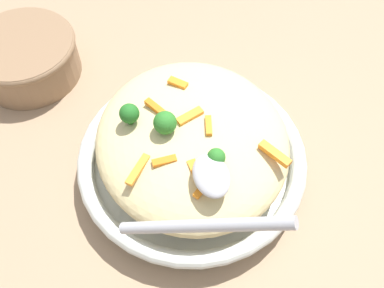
% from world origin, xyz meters
% --- Properties ---
extents(ground_plane, '(2.40, 2.40, 0.00)m').
position_xyz_m(ground_plane, '(0.00, 0.00, 0.00)').
color(ground_plane, '#9E7F60').
extents(serving_bowl, '(0.30, 0.30, 0.05)m').
position_xyz_m(serving_bowl, '(0.00, 0.00, 0.03)').
color(serving_bowl, silver).
rests_on(serving_bowl, ground_plane).
extents(pasta_mound, '(0.26, 0.24, 0.07)m').
position_xyz_m(pasta_mound, '(0.00, 0.00, 0.08)').
color(pasta_mound, '#DBC689').
rests_on(pasta_mound, serving_bowl).
extents(carrot_piece_0, '(0.02, 0.03, 0.01)m').
position_xyz_m(carrot_piece_0, '(-0.07, 0.00, 0.11)').
color(carrot_piece_0, orange).
rests_on(carrot_piece_0, pasta_mound).
extents(carrot_piece_1, '(0.01, 0.03, 0.01)m').
position_xyz_m(carrot_piece_1, '(0.04, -0.04, 0.11)').
color(carrot_piece_1, orange).
rests_on(carrot_piece_1, pasta_mound).
extents(carrot_piece_2, '(0.04, 0.03, 0.01)m').
position_xyz_m(carrot_piece_2, '(0.04, -0.07, 0.11)').
color(carrot_piece_2, orange).
rests_on(carrot_piece_2, pasta_mound).
extents(carrot_piece_3, '(0.02, 0.03, 0.01)m').
position_xyz_m(carrot_piece_3, '(0.08, -0.01, 0.11)').
color(carrot_piece_3, orange).
rests_on(carrot_piece_3, pasta_mound).
extents(carrot_piece_4, '(0.03, 0.01, 0.01)m').
position_xyz_m(carrot_piece_4, '(0.01, 0.02, 0.11)').
color(carrot_piece_4, orange).
rests_on(carrot_piece_4, pasta_mound).
extents(carrot_piece_5, '(0.02, 0.04, 0.01)m').
position_xyz_m(carrot_piece_5, '(-0.01, 0.00, 0.11)').
color(carrot_piece_5, orange).
rests_on(carrot_piece_5, pasta_mound).
extents(carrot_piece_6, '(0.04, 0.03, 0.01)m').
position_xyz_m(carrot_piece_6, '(0.06, 0.08, 0.11)').
color(carrot_piece_6, orange).
rests_on(carrot_piece_6, pasta_mound).
extents(carrot_piece_7, '(0.04, 0.03, 0.01)m').
position_xyz_m(carrot_piece_7, '(-0.03, -0.03, 0.11)').
color(carrot_piece_7, orange).
rests_on(carrot_piece_7, pasta_mound).
extents(carrot_piece_8, '(0.03, 0.01, 0.01)m').
position_xyz_m(carrot_piece_8, '(0.06, -0.01, 0.11)').
color(carrot_piece_8, orange).
rests_on(carrot_piece_8, pasta_mound).
extents(broccoli_floret_0, '(0.02, 0.02, 0.02)m').
position_xyz_m(broccoli_floret_0, '(0.06, 0.01, 0.12)').
color(broccoli_floret_0, '#296820').
rests_on(broccoli_floret_0, pasta_mound).
extents(broccoli_floret_1, '(0.02, 0.02, 0.03)m').
position_xyz_m(broccoli_floret_1, '(-0.03, -0.07, 0.12)').
color(broccoli_floret_1, '#205B1C').
rests_on(broccoli_floret_1, pasta_mound).
extents(broccoli_floret_2, '(0.03, 0.03, 0.03)m').
position_xyz_m(broccoli_floret_2, '(-0.00, -0.03, 0.12)').
color(broccoli_floret_2, '#296820').
rests_on(broccoli_floret_2, pasta_mound).
extents(serving_spoon, '(0.14, 0.15, 0.10)m').
position_xyz_m(serving_spoon, '(0.11, -0.01, 0.14)').
color(serving_spoon, '#B7B7BC').
rests_on(serving_spoon, pasta_mound).
extents(companion_bowl, '(0.17, 0.17, 0.07)m').
position_xyz_m(companion_bowl, '(-0.25, -0.20, 0.04)').
color(companion_bowl, '#8C6B4C').
rests_on(companion_bowl, ground_plane).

